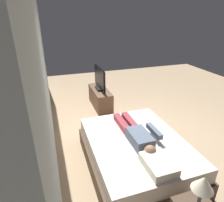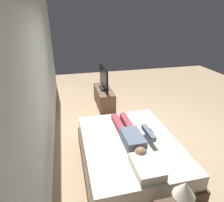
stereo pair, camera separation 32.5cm
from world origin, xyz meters
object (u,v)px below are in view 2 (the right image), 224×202
(tv_stand, at_px, (104,98))
(tv, at_px, (104,79))
(pillow, at_px, (147,167))
(lamp, at_px, (185,190))
(remote, at_px, (151,131))
(person, at_px, (131,135))
(bed, at_px, (129,155))

(tv_stand, xyz_separation_m, tv, (-0.00, 0.00, 0.53))
(pillow, xyz_separation_m, lamp, (-0.62, -0.11, 0.25))
(pillow, height_order, remote, pillow)
(tv, height_order, lamp, tv)
(tv_stand, bearing_deg, pillow, 178.71)
(pillow, relative_size, person, 0.38)
(bed, distance_m, remote, 0.54)
(tv, relative_size, lamp, 2.10)
(person, xyz_separation_m, tv, (2.41, -0.05, 0.16))
(remote, relative_size, lamp, 0.36)
(remote, bearing_deg, bed, 113.01)
(lamp, bearing_deg, remote, -12.19)
(bed, bearing_deg, lamp, -175.13)
(pillow, relative_size, tv, 0.55)
(remote, height_order, tv, tv)
(bed, height_order, lamp, lamp)
(tv, bearing_deg, tv_stand, 0.00)
(pillow, bearing_deg, tv_stand, -1.29)
(tv, bearing_deg, pillow, 178.71)
(bed, distance_m, tv_stand, 2.44)
(remote, distance_m, tv_stand, 2.31)
(bed, height_order, tv_stand, bed)
(lamp, bearing_deg, tv, 0.61)
(bed, bearing_deg, remote, -66.99)
(tv_stand, height_order, lamp, lamp)
(bed, xyz_separation_m, pillow, (-0.66, 0.00, 0.34))
(remote, xyz_separation_m, tv_stand, (2.26, 0.35, -0.30))
(person, bearing_deg, tv, -1.20)
(person, height_order, lamp, lamp)
(person, height_order, tv_stand, person)
(tv_stand, bearing_deg, person, 178.80)
(remote, distance_m, lamp, 1.52)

